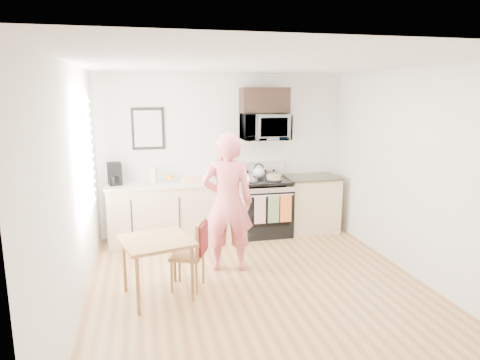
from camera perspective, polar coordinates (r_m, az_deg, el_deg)
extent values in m
plane|color=#945E39|center=(5.24, 2.83, -14.42)|extent=(4.60, 4.60, 0.00)
cube|color=white|center=(7.02, -2.16, 3.39)|extent=(4.00, 0.04, 2.60)
cube|color=white|center=(2.76, 16.34, -9.93)|extent=(4.00, 0.04, 2.60)
cube|color=white|center=(4.69, -21.24, -1.46)|extent=(0.04, 4.60, 2.60)
cube|color=white|center=(5.69, 22.74, 0.59)|extent=(0.04, 4.60, 2.60)
cube|color=silver|center=(4.72, 3.15, 15.26)|extent=(4.00, 4.60, 0.04)
cube|color=white|center=(5.43, -20.06, 2.97)|extent=(0.02, 1.40, 1.50)
cube|color=white|center=(5.42, -19.95, 2.98)|extent=(0.01, 1.30, 1.40)
cube|color=tan|center=(6.80, -8.28, -4.31)|extent=(2.10, 0.60, 0.90)
cube|color=beige|center=(6.69, -8.39, -0.43)|extent=(2.14, 0.64, 0.04)
cube|color=tan|center=(7.31, 9.43, -3.23)|extent=(0.84, 0.60, 0.90)
cube|color=black|center=(7.21, 9.55, 0.39)|extent=(0.88, 0.64, 0.04)
cube|color=black|center=(7.05, 3.45, -4.19)|extent=(0.76, 0.65, 0.77)
cube|color=black|center=(6.74, 4.21, -4.37)|extent=(0.61, 0.02, 0.45)
cube|color=silver|center=(6.66, 4.24, -1.63)|extent=(0.74, 0.02, 0.14)
cylinder|color=silver|center=(6.63, 4.36, -2.06)|extent=(0.68, 0.02, 0.02)
cube|color=black|center=(6.93, 3.50, -0.09)|extent=(0.76, 0.65, 0.04)
cube|color=silver|center=(7.16, 2.89, 1.43)|extent=(0.76, 0.08, 0.24)
cube|color=white|center=(6.62, 2.68, -4.01)|extent=(0.18, 0.02, 0.44)
cube|color=#536E49|center=(6.68, 4.51, -3.89)|extent=(0.18, 0.02, 0.44)
cube|color=orange|center=(6.74, 6.13, -3.78)|extent=(0.18, 0.02, 0.44)
imported|color=silver|center=(6.91, 3.34, 7.08)|extent=(0.76, 0.51, 0.42)
cube|color=black|center=(6.93, 3.27, 10.58)|extent=(0.76, 0.35, 0.40)
cube|color=black|center=(6.83, -12.16, 6.72)|extent=(0.50, 0.03, 0.65)
cube|color=beige|center=(6.81, -12.16, 6.70)|extent=(0.42, 0.01, 0.56)
cube|color=red|center=(7.02, -1.74, 3.39)|extent=(0.20, 0.02, 0.20)
imported|color=#C23543|center=(5.51, -1.67, -3.03)|extent=(0.72, 0.53, 1.81)
cube|color=brown|center=(4.91, -11.09, -7.98)|extent=(0.74, 0.74, 0.04)
cylinder|color=brown|center=(4.69, -13.46, -13.56)|extent=(0.04, 0.04, 0.65)
cylinder|color=brown|center=(4.86, -6.36, -12.41)|extent=(0.04, 0.04, 0.65)
cylinder|color=brown|center=(5.24, -15.16, -10.93)|extent=(0.04, 0.04, 0.65)
cylinder|color=brown|center=(5.38, -8.76, -10.02)|extent=(0.04, 0.04, 0.65)
cube|color=brown|center=(5.16, -7.04, -10.01)|extent=(0.46, 0.46, 0.04)
cube|color=brown|center=(5.04, -5.25, -7.82)|extent=(0.17, 0.34, 0.42)
cube|color=#5B140F|center=(5.03, -5.01, -7.74)|extent=(0.17, 0.31, 0.35)
cylinder|color=brown|center=(5.15, -9.11, -12.65)|extent=(0.03, 0.03, 0.39)
cylinder|color=brown|center=(5.07, -5.80, -12.98)|extent=(0.03, 0.03, 0.39)
cylinder|color=brown|center=(5.41, -8.07, -11.40)|extent=(0.03, 0.03, 0.39)
cylinder|color=brown|center=(5.33, -4.93, -11.68)|extent=(0.03, 0.03, 0.39)
cube|color=brown|center=(6.95, -2.83, 1.10)|extent=(0.10, 0.13, 0.19)
cylinder|color=red|center=(6.88, -1.75, 0.89)|extent=(0.13, 0.13, 0.16)
imported|color=white|center=(6.77, -9.31, 0.07)|extent=(0.26, 0.26, 0.05)
cube|color=tan|center=(6.68, -11.44, 0.67)|extent=(0.12, 0.12, 0.24)
cube|color=black|center=(6.69, -16.38, 0.83)|extent=(0.23, 0.26, 0.33)
cylinder|color=black|center=(6.60, -16.39, -0.03)|extent=(0.12, 0.12, 0.12)
cube|color=tan|center=(6.56, -6.41, 0.00)|extent=(0.29, 0.17, 0.10)
cylinder|color=black|center=(6.85, 4.52, 0.04)|extent=(0.28, 0.28, 0.01)
cylinder|color=tan|center=(6.84, 4.52, 0.43)|extent=(0.23, 0.23, 0.07)
sphere|color=white|center=(6.99, 2.51, 1.04)|extent=(0.19, 0.19, 0.19)
cone|color=white|center=(6.97, 2.52, 1.86)|extent=(0.06, 0.06, 0.06)
torus|color=black|center=(6.98, 2.51, 1.53)|extent=(0.17, 0.02, 0.17)
cylinder|color=silver|center=(6.74, 1.48, 0.30)|extent=(0.23, 0.23, 0.11)
cylinder|color=black|center=(6.57, 1.93, 0.42)|extent=(0.03, 0.20, 0.02)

